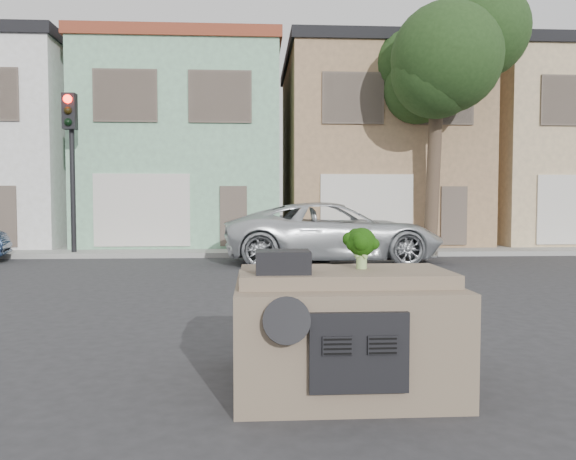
{
  "coord_description": "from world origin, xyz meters",
  "views": [
    {
      "loc": [
        -0.83,
        -8.3,
        1.76
      ],
      "look_at": [
        -0.31,
        0.5,
        1.3
      ],
      "focal_mm": 35.0,
      "sensor_mm": 36.0,
      "label": 1
    }
  ],
  "objects": [
    {
      "name": "silver_pickup",
      "position": [
        1.39,
        7.57,
        0.0
      ],
      "size": [
        6.29,
        3.12,
        1.71
      ],
      "primitive_type": "imported",
      "rotation": [
        0.0,
        0.0,
        1.62
      ],
      "color": "silver",
      "rests_on": "ground"
    },
    {
      "name": "wiper_arm",
      "position": [
        0.28,
        -2.62,
        1.13
      ],
      "size": [
        0.69,
        0.15,
        0.02
      ],
      "primitive_type": "cube",
      "rotation": [
        0.0,
        0.0,
        0.17
      ],
      "color": "black",
      "rests_on": "car_dashboard"
    },
    {
      "name": "instrument_hump",
      "position": [
        -0.58,
        -3.35,
        1.22
      ],
      "size": [
        0.48,
        0.38,
        0.2
      ],
      "primitive_type": "cube",
      "color": "black",
      "rests_on": "car_dashboard"
    },
    {
      "name": "ground_plane",
      "position": [
        0.0,
        0.0,
        0.0
      ],
      "size": [
        120.0,
        120.0,
        0.0
      ],
      "primitive_type": "plane",
      "color": "#303033",
      "rests_on": "ground"
    },
    {
      "name": "broccoli",
      "position": [
        0.18,
        -3.08,
        1.32
      ],
      "size": [
        0.35,
        0.35,
        0.4
      ],
      "primitive_type": "cube",
      "rotation": [
        0.0,
        0.0,
        4.62
      ],
      "color": "#123207",
      "rests_on": "car_dashboard"
    },
    {
      "name": "tree_near",
      "position": [
        5.0,
        9.8,
        4.25
      ],
      "size": [
        4.4,
        4.0,
        8.5
      ],
      "primitive_type": "cube",
      "color": "#213B18",
      "rests_on": "ground"
    },
    {
      "name": "townhouse_mint",
      "position": [
        -3.5,
        14.5,
        3.77
      ],
      "size": [
        7.2,
        8.2,
        7.55
      ],
      "primitive_type": "cube",
      "color": "#86BC97",
      "rests_on": "ground"
    },
    {
      "name": "townhouse_beige",
      "position": [
        11.5,
        14.5,
        3.77
      ],
      "size": [
        7.2,
        8.2,
        7.55
      ],
      "primitive_type": "cube",
      "color": "tan",
      "rests_on": "ground"
    },
    {
      "name": "sidewalk",
      "position": [
        0.0,
        10.5,
        0.07
      ],
      "size": [
        40.0,
        3.0,
        0.15
      ],
      "primitive_type": "cube",
      "color": "gray",
      "rests_on": "ground"
    },
    {
      "name": "townhouse_tan",
      "position": [
        4.0,
        14.5,
        3.77
      ],
      "size": [
        7.2,
        8.2,
        7.55
      ],
      "primitive_type": "cube",
      "color": "#9D7A57",
      "rests_on": "ground"
    },
    {
      "name": "car_dashboard",
      "position": [
        0.0,
        -3.0,
        0.56
      ],
      "size": [
        2.0,
        1.8,
        1.12
      ],
      "primitive_type": "cube",
      "color": "#73614E",
      "rests_on": "ground"
    },
    {
      "name": "traffic_signal",
      "position": [
        -6.5,
        9.5,
        2.55
      ],
      "size": [
        0.4,
        0.4,
        5.1
      ],
      "primitive_type": "cube",
      "color": "black",
      "rests_on": "ground"
    }
  ]
}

